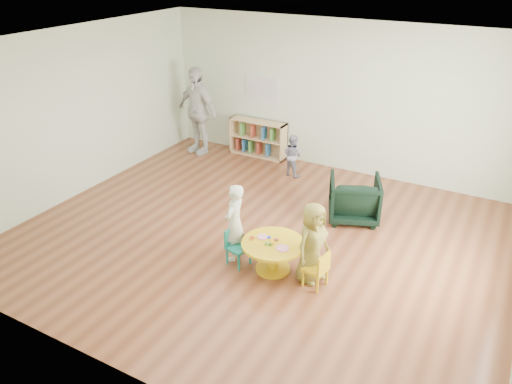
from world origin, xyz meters
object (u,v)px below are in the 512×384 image
(kid_chair_right, at_px, (318,269))
(armchair, at_px, (354,199))
(adult_caretaker, at_px, (197,111))
(activity_table, at_px, (273,251))
(bookshelf, at_px, (258,138))
(child_left, at_px, (234,223))
(child_right, at_px, (312,243))
(kid_chair_left, at_px, (236,245))
(toddler, at_px, (292,155))

(kid_chair_right, height_order, armchair, armchair)
(adult_caretaker, bearing_deg, activity_table, -30.43)
(bookshelf, height_order, armchair, bookshelf)
(child_left, bearing_deg, adult_caretaker, -143.08)
(bookshelf, xyz_separation_m, child_left, (1.56, -3.51, 0.19))
(bookshelf, distance_m, child_right, 4.37)
(kid_chair_left, distance_m, armchair, 2.19)
(kid_chair_left, relative_size, bookshelf, 0.43)
(bookshelf, relative_size, child_right, 1.10)
(kid_chair_left, relative_size, kid_chair_right, 1.02)
(kid_chair_right, distance_m, child_right, 0.33)
(bookshelf, distance_m, child_left, 3.84)
(child_right, distance_m, toddler, 3.30)
(activity_table, distance_m, adult_caretaker, 4.55)
(activity_table, distance_m, toddler, 3.13)
(toddler, bearing_deg, child_left, 111.80)
(activity_table, height_order, kid_chair_right, kid_chair_right)
(toddler, bearing_deg, adult_caretaker, 8.72)
(kid_chair_left, bearing_deg, armchair, 166.65)
(kid_chair_left, distance_m, child_left, 0.31)
(bookshelf, bearing_deg, adult_caretaker, -158.68)
(toddler, height_order, adult_caretaker, adult_caretaker)
(child_right, bearing_deg, armchair, 17.30)
(child_left, relative_size, child_right, 1.02)
(kid_chair_right, bearing_deg, armchair, 15.48)
(child_left, height_order, child_right, child_left)
(kid_chair_left, bearing_deg, child_right, 112.01)
(kid_chair_left, height_order, child_right, child_right)
(activity_table, height_order, toddler, toddler)
(bookshelf, bearing_deg, child_left, -66.07)
(bookshelf, height_order, adult_caretaker, adult_caretaker)
(activity_table, xyz_separation_m, toddler, (-1.10, 2.93, 0.11))
(kid_chair_left, relative_size, adult_caretaker, 0.29)
(toddler, bearing_deg, child_right, 131.53)
(kid_chair_right, bearing_deg, child_right, 59.85)
(kid_chair_right, relative_size, child_right, 0.46)
(bookshelf, relative_size, adult_caretaker, 0.67)
(kid_chair_right, distance_m, toddler, 3.47)
(bookshelf, xyz_separation_m, adult_caretaker, (-1.17, -0.46, 0.53))
(adult_caretaker, bearing_deg, toddler, 8.88)
(toddler, bearing_deg, activity_table, 122.61)
(child_left, relative_size, toddler, 1.39)
(kid_chair_right, relative_size, bookshelf, 0.42)
(armchair, height_order, adult_caretaker, adult_caretaker)
(activity_table, relative_size, kid_chair_left, 1.63)
(armchair, bearing_deg, bookshelf, -54.38)
(child_right, relative_size, toddler, 1.36)
(armchair, relative_size, adult_caretaker, 0.44)
(armchair, relative_size, child_left, 0.70)
(kid_chair_left, relative_size, toddler, 0.65)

